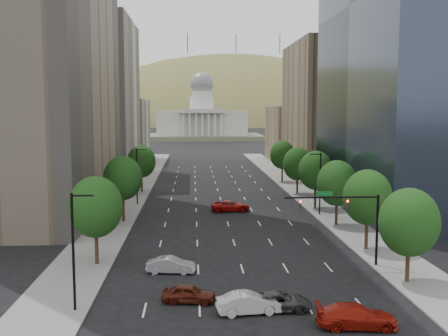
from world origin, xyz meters
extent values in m
cube|color=slate|center=(-15.50, 60.00, 0.07)|extent=(6.00, 200.00, 0.15)
cube|color=slate|center=(15.50, 60.00, 0.07)|extent=(6.00, 200.00, 0.15)
cube|color=beige|center=(-25.00, 103.00, 17.50)|extent=(14.00, 30.00, 35.00)
cube|color=beige|center=(-25.00, 136.00, 9.00)|extent=(14.00, 26.00, 18.00)
cube|color=black|center=(26.00, 58.00, 30.00)|extent=(16.00, 38.00, 60.00)
cube|color=#8C7759|center=(25.00, 100.00, 15.00)|extent=(14.00, 30.00, 30.00)
cube|color=#8C7759|center=(25.00, 133.00, 8.00)|extent=(14.00, 26.00, 16.00)
cylinder|color=#382316|center=(14.00, 25.00, 1.88)|extent=(0.36, 0.36, 3.75)
ellipsoid|color=#103B14|center=(14.00, 25.00, 5.40)|extent=(5.20, 5.20, 5.98)
cylinder|color=#382316|center=(14.00, 36.00, 2.00)|extent=(0.36, 0.36, 4.00)
ellipsoid|color=#103B14|center=(14.00, 36.00, 5.76)|extent=(5.20, 5.20, 5.98)
cylinder|color=#382316|center=(14.00, 48.00, 1.95)|extent=(0.36, 0.36, 3.90)
ellipsoid|color=#103B14|center=(14.00, 48.00, 5.62)|extent=(5.20, 5.20, 5.98)
cylinder|color=#382316|center=(14.00, 60.00, 2.05)|extent=(0.36, 0.36, 4.10)
ellipsoid|color=#103B14|center=(14.00, 60.00, 5.90)|extent=(5.20, 5.20, 5.98)
cylinder|color=#382316|center=(14.00, 74.00, 1.90)|extent=(0.36, 0.36, 3.80)
ellipsoid|color=#103B14|center=(14.00, 74.00, 5.47)|extent=(5.20, 5.20, 5.98)
cylinder|color=#382316|center=(14.00, 90.00, 2.00)|extent=(0.36, 0.36, 4.00)
ellipsoid|color=#103B14|center=(14.00, 90.00, 5.76)|extent=(5.20, 5.20, 5.98)
cylinder|color=#382316|center=(-14.00, 32.00, 2.00)|extent=(0.36, 0.36, 4.00)
ellipsoid|color=#103B14|center=(-14.00, 32.00, 5.76)|extent=(5.20, 5.20, 5.98)
cylinder|color=#382316|center=(-14.00, 52.00, 2.08)|extent=(0.36, 0.36, 4.15)
ellipsoid|color=#103B14|center=(-14.00, 52.00, 5.98)|extent=(5.20, 5.20, 5.98)
cylinder|color=#382316|center=(-14.00, 78.00, 1.98)|extent=(0.36, 0.36, 3.95)
ellipsoid|color=#103B14|center=(-14.00, 78.00, 5.69)|extent=(5.20, 5.20, 5.98)
cylinder|color=black|center=(13.50, 55.00, 4.50)|extent=(0.20, 0.20, 9.00)
cylinder|color=black|center=(12.70, 55.00, 8.80)|extent=(1.60, 0.14, 0.14)
cylinder|color=black|center=(-13.50, 20.00, 4.50)|extent=(0.20, 0.20, 9.00)
cylinder|color=black|center=(-12.70, 20.00, 8.80)|extent=(1.60, 0.14, 0.14)
cylinder|color=black|center=(-13.50, 65.00, 4.50)|extent=(0.20, 0.20, 9.00)
cylinder|color=black|center=(-12.70, 65.00, 8.80)|extent=(1.60, 0.14, 0.14)
cylinder|color=black|center=(13.00, 30.00, 3.50)|extent=(0.24, 0.24, 7.00)
cylinder|color=black|center=(8.50, 30.00, 6.80)|extent=(9.00, 0.18, 0.18)
imported|color=black|center=(10.00, 30.00, 6.25)|extent=(0.18, 0.22, 1.10)
imported|color=black|center=(5.50, 30.00, 6.25)|extent=(0.18, 0.22, 1.10)
sphere|color=#FF0C07|center=(10.00, 29.82, 6.45)|extent=(0.20, 0.20, 0.20)
sphere|color=#FF0C07|center=(5.50, 29.82, 6.45)|extent=(0.20, 0.20, 0.20)
cube|color=#0C591E|center=(7.80, 30.00, 7.15)|extent=(1.60, 0.06, 0.45)
cube|color=#596647|center=(0.00, 250.00, 1.25)|extent=(60.00, 40.00, 2.50)
cube|color=silver|center=(0.00, 250.00, 8.50)|extent=(44.00, 26.00, 12.00)
cube|color=silver|center=(0.00, 236.00, 14.50)|extent=(22.00, 4.00, 2.00)
cylinder|color=silver|center=(0.00, 250.00, 18.00)|extent=(12.00, 12.00, 7.00)
cylinder|color=silver|center=(0.00, 250.00, 23.00)|extent=(9.60, 9.60, 3.00)
sphere|color=slate|center=(0.00, 250.00, 28.10)|extent=(11.60, 11.60, 11.60)
cylinder|color=silver|center=(0.00, 250.00, 33.95)|extent=(1.80, 1.80, 2.50)
ellipsoid|color=olive|center=(-140.00, 560.00, -33.25)|extent=(380.00, 342.00, 190.00)
ellipsoid|color=olive|center=(40.00, 600.00, -42.00)|extent=(440.00, 396.00, 240.00)
ellipsoid|color=olive|center=(210.00, 640.00, -35.00)|extent=(360.00, 324.00, 200.00)
cylinder|color=black|center=(-10.00, 590.00, 90.00)|extent=(0.80, 0.80, 22.00)
cylinder|color=black|center=(45.00, 590.00, 90.00)|extent=(0.80, 0.80, 22.00)
cylinder|color=black|center=(95.00, 590.00, 90.00)|extent=(0.80, 0.80, 22.00)
imported|color=#B7B8B3|center=(-0.52, 18.91, 0.79)|extent=(4.97, 2.24, 1.58)
imported|color=#303133|center=(1.81, 19.41, 0.69)|extent=(4.98, 2.36, 1.37)
imported|color=maroon|center=(6.67, 15.92, 0.82)|extent=(5.80, 2.76, 1.63)
imported|color=#46150B|center=(-5.00, 21.39, 0.72)|extent=(4.40, 2.19, 1.44)
imported|color=#A9A9AE|center=(-6.69, 29.12, 0.74)|extent=(4.65, 2.11, 1.48)
imported|color=#9C0B0B|center=(0.92, 58.75, 0.80)|extent=(6.00, 3.19, 1.61)
camera|label=1|loc=(-4.60, -18.84, 15.05)|focal=42.47mm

